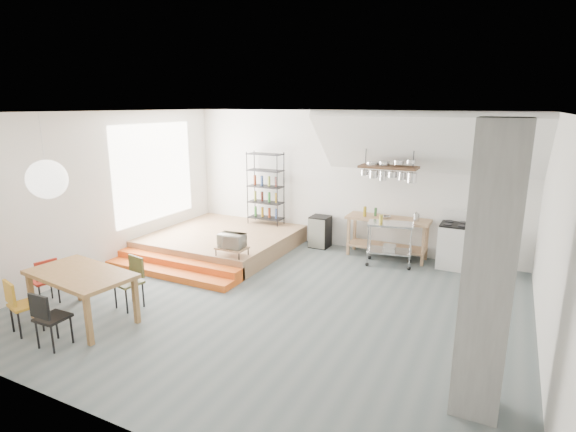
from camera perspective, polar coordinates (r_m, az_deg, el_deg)
The scene contains 26 objects.
floor at distance 7.93m, azimuth -1.44°, elevation -10.78°, with size 8.00×8.00×0.00m, color slate.
wall_back at distance 10.56m, azimuth 7.46°, elevation 4.48°, with size 8.00×0.04×3.20m, color silver.
wall_left at distance 9.89m, azimuth -22.46°, elevation 2.90°, with size 0.04×7.00×3.20m, color silver.
wall_right at distance 6.61m, azimuth 30.85°, elevation -3.12°, with size 0.04×7.00×3.20m, color silver.
ceiling at distance 7.20m, azimuth -1.60°, elevation 13.03°, with size 8.00×7.00×0.02m, color white.
slope_ceiling at distance 9.42m, azimuth 16.92°, elevation 8.69°, with size 4.40×1.80×0.15m, color white.
window_pane at distance 10.87m, azimuth -16.57°, elevation 5.36°, with size 0.02×2.50×2.20m, color white.
platform at distance 10.68m, azimuth -8.30°, elevation -3.16°, with size 3.00×3.00×0.40m, color #9F784F.
step_lower at distance 9.29m, azimuth -15.17°, elevation -7.04°, with size 3.00×0.35×0.13m, color orange.
step_upper at distance 9.51m, azimuth -13.79°, elevation -6.03°, with size 3.00×0.35×0.27m, color orange.
concrete_column at distance 5.15m, azimuth 24.10°, elevation -6.78°, with size 0.50×0.50×3.20m, color gray.
kitchen_counter at distance 10.14m, azimuth 12.51°, elevation -1.78°, with size 1.80×0.60×0.91m.
stove at distance 9.96m, azimuth 20.30°, elevation -3.48°, with size 0.60×0.60×1.18m.
pot_rack at distance 9.64m, azimuth 12.76°, elevation 5.62°, with size 1.20×0.50×1.43m.
wire_shelving at distance 11.15m, azimuth -2.87°, elevation 3.65°, with size 0.88×0.38×1.80m.
microwave_shelf at distance 9.00m, azimuth -7.13°, elevation -4.08°, with size 0.60×0.40×0.16m.
paper_lantern at distance 7.86m, azimuth -28.27°, elevation 4.13°, with size 0.60×0.60×0.60m, color white.
dining_table at distance 7.70m, azimuth -24.84°, elevation -7.11°, with size 1.80×1.15×0.80m.
chair_mustard at distance 7.77m, azimuth -30.96°, elevation -9.33°, with size 0.47×0.47×0.85m.
chair_black at distance 7.14m, azimuth -28.22°, elevation -11.04°, with size 0.39×0.39×0.84m.
chair_olive at distance 7.99m, azimuth -19.24°, elevation -7.38°, with size 0.46×0.46×0.86m.
chair_red at distance 8.64m, azimuth -28.44°, elevation -6.90°, with size 0.45×0.45×0.82m.
rolling_cart at distance 9.69m, azimuth 12.81°, elevation -2.73°, with size 1.00×0.67×0.92m.
mini_fridge at distance 10.73m, azimuth 4.10°, elevation -1.99°, with size 0.44×0.44×0.75m, color black.
microwave at distance 8.96m, azimuth -7.16°, elevation -3.12°, with size 0.50×0.34×0.28m, color beige.
bowl at distance 10.02m, azimuth 12.35°, elevation -0.13°, with size 0.20×0.20×0.05m, color silver.
Camera 1 is at (3.39, -6.35, 3.31)m, focal length 28.00 mm.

